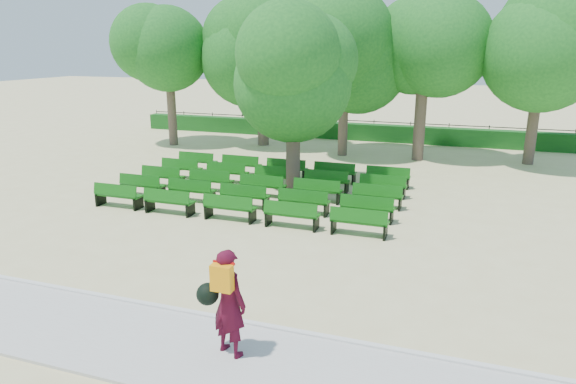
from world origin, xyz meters
name	(u,v)px	position (x,y,z in m)	size (l,w,h in m)	color
ground	(261,214)	(0.00, 0.00, 0.00)	(120.00, 120.00, 0.00)	#CCC187
paving	(107,335)	(0.00, -7.40, 0.03)	(30.00, 2.20, 0.06)	#B9B8B4
curb	(144,305)	(0.00, -6.25, 0.05)	(30.00, 0.12, 0.10)	silver
hedge	(355,132)	(0.00, 14.00, 0.45)	(26.00, 0.70, 0.90)	#145018
fence	(356,138)	(0.00, 14.40, 0.00)	(26.00, 0.10, 1.02)	black
tree_line	(337,153)	(0.00, 10.00, 0.00)	(21.80, 6.80, 7.04)	#1E6B20
bench_array	(262,194)	(-0.70, 1.88, 0.08)	(1.61, 0.56, 1.00)	#105A10
tree_among	(293,74)	(0.06, 3.00, 4.12)	(4.11, 4.11, 6.00)	brown
person	(227,301)	(2.33, -7.23, 1.03)	(0.93, 0.64, 1.87)	#42091B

